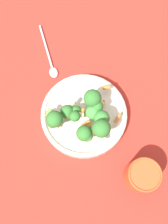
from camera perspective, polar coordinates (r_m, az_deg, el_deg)
name	(u,v)px	position (r m, az deg, el deg)	size (l,w,h in m)	color
ground_plane	(84,117)	(0.78, 0.00, -1.11)	(3.00, 3.00, 0.00)	#B72D23
bowl	(84,115)	(0.76, 0.00, -0.68)	(0.25, 0.25, 0.04)	beige
pasta_salad	(84,117)	(0.69, 0.10, -1.12)	(0.16, 0.21, 0.10)	#8CB766
cup	(142,176)	(0.72, 12.48, -13.35)	(0.09, 0.09, 0.09)	#CC4C23
spoon	(50,60)	(0.85, -7.41, 11.09)	(0.19, 0.05, 0.01)	silver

